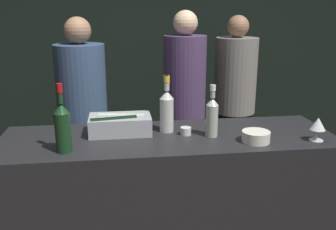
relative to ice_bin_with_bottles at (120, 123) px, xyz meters
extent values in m
cube|color=black|center=(0.28, 1.96, 0.25)|extent=(6.40, 0.06, 2.80)
cube|color=black|center=(0.28, -0.09, -0.61)|extent=(1.96, 0.62, 1.09)
cube|color=#9EA0A5|center=(0.00, 0.00, -0.01)|extent=(0.37, 0.22, 0.11)
cylinder|color=black|center=(-0.03, -0.04, 0.02)|extent=(0.28, 0.11, 0.07)
cylinder|color=#9EA899|center=(0.01, 0.00, 0.02)|extent=(0.28, 0.12, 0.07)
cylinder|color=#B2B7AD|center=(0.00, 0.05, 0.02)|extent=(0.25, 0.10, 0.06)
cylinder|color=silver|center=(0.76, -0.25, -0.03)|extent=(0.16, 0.16, 0.06)
cylinder|color=gray|center=(0.76, -0.25, -0.01)|extent=(0.13, 0.13, 0.01)
cylinder|color=silver|center=(1.11, -0.28, -0.06)|extent=(0.08, 0.08, 0.00)
cylinder|color=silver|center=(1.11, -0.28, -0.03)|extent=(0.01, 0.01, 0.06)
cone|color=silver|center=(1.11, -0.28, 0.04)|extent=(0.09, 0.09, 0.07)
cylinder|color=silver|center=(0.39, -0.08, -0.04)|extent=(0.06, 0.06, 0.05)
sphere|color=#EFB256|center=(0.39, -0.08, -0.04)|extent=(0.03, 0.03, 0.03)
cylinder|color=#B2B7AD|center=(0.28, 0.00, 0.04)|extent=(0.08, 0.08, 0.20)
cone|color=#B2B7AD|center=(0.28, 0.00, 0.17)|extent=(0.08, 0.08, 0.05)
cylinder|color=#B2B7AD|center=(0.28, 0.00, 0.24)|extent=(0.03, 0.03, 0.09)
cylinder|color=gold|center=(0.28, 0.00, 0.26)|extent=(0.04, 0.04, 0.04)
cylinder|color=#9EA899|center=(0.53, -0.12, 0.03)|extent=(0.07, 0.07, 0.19)
cone|color=#9EA899|center=(0.53, -0.12, 0.15)|extent=(0.07, 0.07, 0.04)
cylinder|color=#9EA899|center=(0.53, -0.12, 0.21)|extent=(0.03, 0.03, 0.08)
cylinder|color=white|center=(0.53, -0.12, 0.23)|extent=(0.03, 0.03, 0.03)
cylinder|color=#143319|center=(-0.29, -0.26, 0.04)|extent=(0.08, 0.08, 0.21)
cone|color=#143319|center=(-0.29, -0.26, 0.17)|extent=(0.08, 0.08, 0.05)
cylinder|color=#143319|center=(-0.29, -0.26, 0.25)|extent=(0.03, 0.03, 0.10)
cylinder|color=maroon|center=(-0.29, -0.26, 0.28)|extent=(0.03, 0.03, 0.05)
cube|color=black|center=(0.58, 1.04, -0.74)|extent=(0.28, 0.20, 0.83)
cylinder|color=#473356|center=(0.58, 1.04, 0.06)|extent=(0.37, 0.37, 0.76)
sphere|color=beige|center=(0.58, 1.04, 0.54)|extent=(0.21, 0.21, 0.21)
cube|color=black|center=(-0.30, 0.87, -0.75)|extent=(0.30, 0.22, 0.81)
cylinder|color=#334766|center=(-0.30, 0.87, 0.02)|extent=(0.40, 0.40, 0.74)
sphere|color=#997051|center=(-0.30, 0.87, 0.50)|extent=(0.21, 0.21, 0.21)
cube|color=black|center=(1.15, 1.37, -0.75)|extent=(0.31, 0.23, 0.80)
cylinder|color=slate|center=(1.15, 1.37, 0.02)|extent=(0.41, 0.41, 0.73)
sphere|color=#997051|center=(1.15, 1.37, 0.49)|extent=(0.21, 0.21, 0.21)
camera|label=1|loc=(0.00, -2.15, 0.67)|focal=40.00mm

